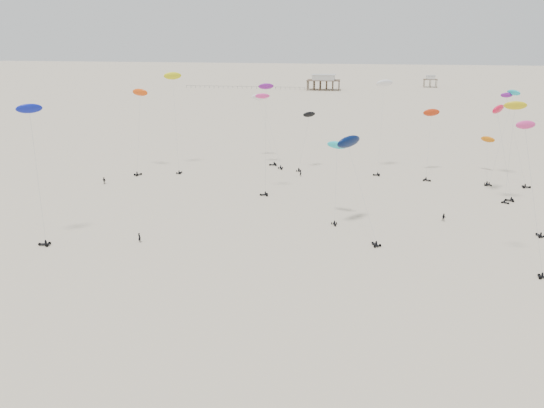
% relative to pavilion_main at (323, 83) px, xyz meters
% --- Properties ---
extents(ground_plane, '(900.00, 900.00, 0.00)m').
position_rel_pavilion_main_xyz_m(ground_plane, '(10.00, -150.00, -4.22)').
color(ground_plane, beige).
extents(pavilion_main, '(21.00, 13.00, 9.80)m').
position_rel_pavilion_main_xyz_m(pavilion_main, '(0.00, 0.00, 0.00)').
color(pavilion_main, brown).
rests_on(pavilion_main, ground).
extents(pavilion_small, '(9.00, 7.00, 8.00)m').
position_rel_pavilion_main_xyz_m(pavilion_small, '(70.00, 30.00, -0.74)').
color(pavilion_small, brown).
rests_on(pavilion_small, ground).
extents(pier_fence, '(80.20, 0.20, 1.50)m').
position_rel_pavilion_main_xyz_m(pier_fence, '(-52.00, -0.00, -3.45)').
color(pier_fence, black).
rests_on(pier_fence, ground).
extents(rig_0, '(9.37, 8.87, 20.20)m').
position_rel_pavilion_main_xyz_m(rig_0, '(-0.60, -205.45, 9.31)').
color(rig_0, black).
rests_on(rig_0, ground).
extents(rig_1, '(4.59, 7.95, 15.46)m').
position_rel_pavilion_main_xyz_m(rig_1, '(10.24, -207.90, 5.91)').
color(rig_1, black).
rests_on(rig_1, ground).
extents(rig_2, '(3.86, 7.49, 24.89)m').
position_rel_pavilion_main_xyz_m(rig_2, '(3.45, -231.65, 11.13)').
color(rig_2, black).
rests_on(rig_2, ground).
extents(rig_3, '(5.20, 17.65, 16.66)m').
position_rel_pavilion_main_xyz_m(rig_3, '(57.46, -206.50, 2.19)').
color(rig_3, black).
rests_on(rig_3, ground).
extents(rig_4, '(4.70, 9.19, 15.63)m').
position_rel_pavilion_main_xyz_m(rig_4, '(20.29, -246.39, 7.78)').
color(rig_4, black).
rests_on(rig_4, ground).
extents(rig_5, '(7.47, 13.01, 26.11)m').
position_rel_pavilion_main_xyz_m(rig_5, '(-25.21, -210.87, 16.10)').
color(rig_5, black).
rests_on(rig_5, ground).
extents(rig_6, '(4.75, 4.02, 22.12)m').
position_rel_pavilion_main_xyz_m(rig_6, '(56.42, -230.26, 14.03)').
color(rig_6, black).
rests_on(rig_6, ground).
extents(rig_7, '(5.92, 10.01, 22.94)m').
position_rel_pavilion_main_xyz_m(rig_7, '(51.06, -264.92, 9.21)').
color(rig_7, black).
rests_on(rig_7, ground).
extents(rig_9, '(5.84, 7.53, 24.24)m').
position_rel_pavilion_main_xyz_m(rig_9, '(-30.61, -267.23, 12.66)').
color(rig_9, black).
rests_on(rig_9, ground).
extents(rig_10, '(6.69, 10.50, 20.60)m').
position_rel_pavilion_main_xyz_m(rig_10, '(55.20, -224.36, 12.02)').
color(rig_10, black).
rests_on(rig_10, ground).
extents(rig_11, '(6.67, 13.59, 23.16)m').
position_rel_pavilion_main_xyz_m(rig_11, '(62.43, -212.61, 6.09)').
color(rig_11, black).
rests_on(rig_11, ground).
extents(rig_12, '(8.77, 14.18, 23.62)m').
position_rel_pavilion_main_xyz_m(rig_12, '(60.37, -209.62, 11.96)').
color(rig_12, black).
rests_on(rig_12, ground).
extents(rig_13, '(9.78, 13.88, 20.60)m').
position_rel_pavilion_main_xyz_m(rig_13, '(-3.42, -197.71, 8.99)').
color(rig_13, black).
rests_on(rig_13, ground).
extents(rig_14, '(5.04, 14.37, 18.22)m').
position_rel_pavilion_main_xyz_m(rig_14, '(42.58, -206.54, 8.47)').
color(rig_14, black).
rests_on(rig_14, ground).
extents(rig_15, '(9.70, 15.71, 19.28)m').
position_rel_pavilion_main_xyz_m(rig_15, '(23.10, -251.14, 10.25)').
color(rig_15, black).
rests_on(rig_15, ground).
extents(rig_16, '(5.59, 12.45, 21.96)m').
position_rel_pavilion_main_xyz_m(rig_16, '(-33.36, -215.26, 11.78)').
color(rig_16, black).
rests_on(rig_16, ground).
extents(rig_17, '(5.51, 12.67, 24.38)m').
position_rel_pavilion_main_xyz_m(rig_17, '(30.16, -204.67, 15.29)').
color(rig_17, black).
rests_on(rig_17, ground).
extents(spectator_0, '(0.89, 0.79, 2.04)m').
position_rel_pavilion_main_xyz_m(spectator_0, '(-13.16, -266.25, -4.22)').
color(spectator_0, black).
rests_on(spectator_0, ground).
extents(spectator_1, '(1.01, 0.72, 1.87)m').
position_rel_pavilion_main_xyz_m(spectator_1, '(41.69, -246.07, -4.22)').
color(spectator_1, black).
rests_on(spectator_1, ground).
extents(spectator_2, '(1.33, 0.96, 2.02)m').
position_rel_pavilion_main_xyz_m(spectator_2, '(-36.88, -231.72, -4.22)').
color(spectator_2, black).
rests_on(spectator_2, ground).
extents(spectator_3, '(0.89, 0.89, 2.05)m').
position_rel_pavilion_main_xyz_m(spectator_3, '(9.93, -216.49, -4.22)').
color(spectator_3, black).
rests_on(spectator_3, ground).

